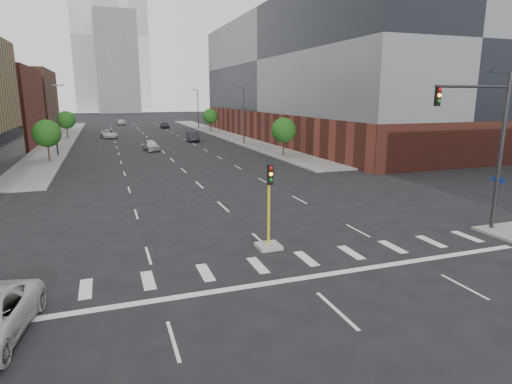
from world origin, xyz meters
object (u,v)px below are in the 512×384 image
mast_arm_signal (491,134)px  car_deep_right (165,125)px  car_near_left (151,145)px  car_distant (121,122)px  car_mid_right (193,136)px  car_far_left (109,134)px  median_traffic_signal (269,230)px

mast_arm_signal → car_deep_right: 87.85m
car_near_left → car_distant: car_distant is taller
car_mid_right → car_deep_right: (-0.43, 32.39, -0.17)m
car_far_left → car_deep_right: size_ratio=1.15×
mast_arm_signal → car_mid_right: bearing=96.1°
mast_arm_signal → car_near_left: bearing=107.6°
car_mid_right → car_distant: car_mid_right is taller
car_far_left → car_deep_right: car_far_left is taller
car_mid_right → car_far_left: size_ratio=0.95×
mast_arm_signal → car_distant: 104.30m
car_near_left → car_mid_right: car_mid_right is taller
car_distant → car_mid_right: bearing=-81.8°
median_traffic_signal → car_near_left: bearing=92.0°
car_distant → car_far_left: bearing=-99.2°
mast_arm_signal → car_far_left: size_ratio=1.66×
median_traffic_signal → car_far_left: size_ratio=0.80×
car_deep_right → car_distant: size_ratio=1.02×
car_far_left → car_distant: size_ratio=1.18×
car_far_left → car_distant: (3.74, 36.78, 0.03)m
mast_arm_signal → car_distant: size_ratio=1.95×
mast_arm_signal → car_deep_right: (-6.36, 87.48, -4.96)m
car_deep_right → median_traffic_signal: bearing=-92.6°
mast_arm_signal → car_near_left: mast_arm_signal is taller
car_near_left → car_far_left: 22.47m
car_near_left → median_traffic_signal: bearing=-95.4°
car_mid_right → car_deep_right: bearing=96.0°
median_traffic_signal → car_distant: median_traffic_signal is taller
median_traffic_signal → mast_arm_signal: (12.61, -1.47, 4.67)m
car_deep_right → car_distant: 18.12m
median_traffic_signal → car_deep_right: median_traffic_signal is taller
mast_arm_signal → car_deep_right: size_ratio=1.92×
car_mid_right → car_distant: 48.90m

